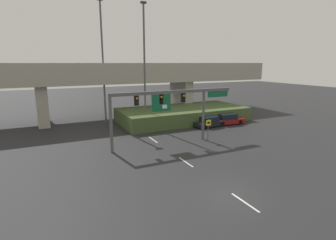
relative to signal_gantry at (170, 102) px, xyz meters
name	(u,v)px	position (x,y,z in m)	size (l,w,h in m)	color
ground_plane	(230,192)	(-0.98, -10.98, -4.43)	(160.00, 160.00, 0.00)	#262628
lane_markings	(153,140)	(-0.98, 2.14, -4.42)	(0.14, 31.42, 0.01)	silver
signal_gantry	(170,102)	(0.00, 0.00, 0.00)	(13.35, 0.44, 5.54)	#515456
speed_limit_sign	(208,127)	(4.10, -0.89, -2.87)	(0.60, 0.11, 2.39)	#4C4C4C
highway_light_pole_near	(103,61)	(-3.81, 12.43, 4.03)	(0.70, 0.36, 16.16)	#515456
highway_light_pole_far	(144,64)	(0.58, 8.54, 3.68)	(0.70, 0.36, 15.45)	#515456
overpass_bridge	(119,78)	(-0.98, 15.42, 1.52)	(49.78, 7.15, 8.19)	#A39E93
grass_embankment	(183,114)	(6.59, 9.26, -3.49)	(18.05, 8.38, 1.88)	#42562D
parked_sedan_near_right	(209,122)	(8.03, 4.61, -3.79)	(4.55, 2.35, 1.36)	black
parked_sedan_mid_right	(228,119)	(11.04, 4.65, -3.76)	(4.70, 2.05, 1.45)	maroon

